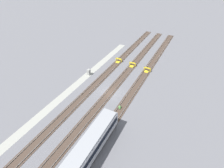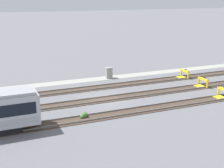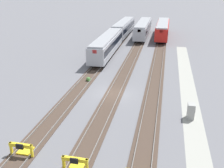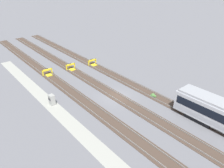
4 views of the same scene
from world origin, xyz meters
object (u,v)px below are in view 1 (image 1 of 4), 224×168
at_px(subway_car_front_row_centre, 84,154).
at_px(bumper_stop_nearest_track, 118,60).
at_px(bumper_stop_middle_track, 147,70).
at_px(weed_clump, 120,107).
at_px(electrical_cabinet, 89,72).
at_px(bumper_stop_near_inner_track, 132,65).

bearing_deg(subway_car_front_row_centre, bumper_stop_nearest_track, -163.21).
xyz_separation_m(bumper_stop_nearest_track, bumper_stop_middle_track, (1.23, 9.58, 0.00)).
bearing_deg(subway_car_front_row_centre, weed_clump, -178.33).
relative_size(electrical_cabinet, weed_clump, 1.74).
distance_m(bumper_stop_middle_track, weed_clump, 17.02).
relative_size(bumper_stop_nearest_track, bumper_stop_near_inner_track, 1.00).
bearing_deg(weed_clump, bumper_stop_nearest_track, -153.27).
height_order(bumper_stop_nearest_track, electrical_cabinet, electrical_cabinet).
height_order(subway_car_front_row_centre, weed_clump, subway_car_front_row_centre).
relative_size(bumper_stop_near_inner_track, weed_clump, 2.18).
relative_size(bumper_stop_near_inner_track, bumper_stop_middle_track, 1.00).
relative_size(subway_car_front_row_centre, weed_clump, 19.60).
xyz_separation_m(electrical_cabinet, weed_clump, (8.05, 13.27, -0.56)).
height_order(bumper_stop_nearest_track, weed_clump, bumper_stop_nearest_track).
distance_m(subway_car_front_row_centre, bumper_stop_middle_track, 30.58).
xyz_separation_m(bumper_stop_nearest_track, bumper_stop_near_inner_track, (0.45, 4.79, 0.00)).
bearing_deg(bumper_stop_near_inner_track, bumper_stop_nearest_track, -95.41).
xyz_separation_m(bumper_stop_nearest_track, weed_clump, (18.25, 9.19, -0.27)).
xyz_separation_m(subway_car_front_row_centre, bumper_stop_near_inner_track, (-31.32, -4.80, -1.53)).
height_order(subway_car_front_row_centre, bumper_stop_nearest_track, subway_car_front_row_centre).
distance_m(subway_car_front_row_centre, electrical_cabinet, 25.57).
height_order(bumper_stop_near_inner_track, weed_clump, bumper_stop_near_inner_track).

